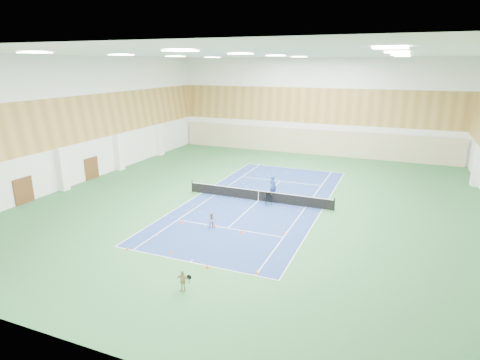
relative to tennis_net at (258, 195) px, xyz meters
name	(u,v)px	position (x,y,z in m)	size (l,w,h in m)	color
ground	(258,201)	(0.00, 0.00, -0.55)	(40.00, 40.00, 0.00)	#296135
room_shell	(259,131)	(0.00, 0.00, 5.45)	(36.00, 40.00, 12.00)	white
wood_cladding	(260,106)	(0.00, 0.00, 7.45)	(36.00, 40.00, 8.00)	#AB7F3F
ceiling_light_grid	(260,55)	(0.00, 0.00, 11.37)	(21.40, 25.40, 0.06)	white
court_surface	(258,201)	(0.00, 0.00, -0.55)	(10.97, 23.77, 0.01)	navy
tennis_balls_scatter	(258,200)	(0.00, 0.00, -0.50)	(10.57, 22.77, 0.07)	#C7EB28
tennis_net	(258,195)	(0.00, 0.00, 0.00)	(12.80, 0.10, 1.10)	black
back_curtain	(311,142)	(0.00, 19.75, 1.05)	(35.40, 0.16, 3.20)	#C6B793
door_left_a	(24,191)	(-17.92, -8.00, 0.55)	(0.08, 1.80, 2.20)	#593319
door_left_b	(92,168)	(-17.92, 0.00, 0.55)	(0.08, 1.80, 2.20)	#593319
coach	(273,186)	(0.82, 1.41, 0.43)	(0.71, 0.47, 1.95)	navy
child_court	(212,220)	(-1.05, -6.76, 0.05)	(0.59, 0.46, 1.21)	#94959D
child_apron	(182,281)	(1.15, -14.71, 0.02)	(0.67, 0.28, 1.14)	tan
ball_cart	(268,199)	(1.10, -0.60, -0.08)	(0.54, 0.54, 0.93)	black
cone_svc_a	(182,222)	(-3.53, -6.83, -0.43)	(0.22, 0.22, 0.24)	#F45A0C
cone_svc_b	(215,226)	(-0.95, -6.58, -0.45)	(0.18, 0.18, 0.20)	#FF4C0D
cone_svc_c	(241,232)	(1.20, -6.90, -0.43)	(0.22, 0.22, 0.24)	#FF5A0D
cone_svc_d	(284,233)	(4.01, -5.91, -0.43)	(0.22, 0.22, 0.24)	#ED5B0C
cone_base_a	(127,248)	(-4.47, -11.94, -0.45)	(0.18, 0.18, 0.20)	#DD550B
cone_base_b	(171,252)	(-1.66, -11.34, -0.45)	(0.19, 0.19, 0.21)	orange
cone_base_c	(207,267)	(1.28, -12.15, -0.44)	(0.21, 0.21, 0.23)	#F0560C
cone_base_d	(256,272)	(4.10, -11.66, -0.44)	(0.21, 0.21, 0.23)	orange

